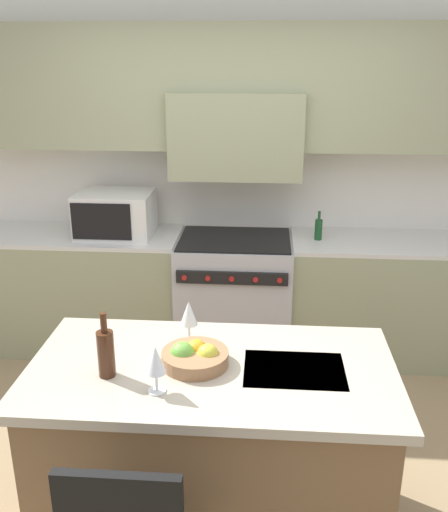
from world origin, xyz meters
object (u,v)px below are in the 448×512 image
wine_bottle (106,352)px  range_stove (234,296)px  wine_glass_far (189,314)px  microwave (115,214)px  fruit_bowl (194,356)px  oil_bottle_on_counter (318,229)px  wine_glass_near (156,361)px

wine_bottle → range_stove: bearing=76.9°
wine_bottle → wine_glass_far: 0.45m
microwave → wine_glass_far: bearing=-64.3°
fruit_bowl → oil_bottle_on_counter: size_ratio=1.40×
microwave → oil_bottle_on_counter: bearing=-0.1°
range_stove → oil_bottle_on_counter: oil_bottle_on_counter is taller
microwave → wine_glass_far: (0.76, -1.58, -0.04)m
wine_glass_near → range_stove: bearing=84.2°
wine_glass_near → wine_glass_far: 0.44m
wine_glass_near → oil_bottle_on_counter: bearing=68.1°
wine_glass_far → fruit_bowl: bearing=-76.2°
range_stove → wine_glass_near: size_ratio=4.40×
oil_bottle_on_counter → wine_bottle: bearing=-118.7°
microwave → fruit_bowl: bearing=-65.6°
wine_bottle → wine_glass_near: (0.23, -0.11, 0.03)m
microwave → wine_glass_far: microwave is taller
microwave → wine_glass_near: size_ratio=2.63×
range_stove → wine_glass_far: (-0.13, -1.56, 0.59)m
wine_glass_far → wine_glass_near: bearing=-99.7°
wine_glass_near → wine_glass_far: (0.07, 0.44, 0.00)m
wine_glass_far → oil_bottle_on_counter: bearing=65.0°
wine_glass_far → oil_bottle_on_counter: oil_bottle_on_counter is taller
microwave → fruit_bowl: (0.81, -1.79, -0.14)m
microwave → oil_bottle_on_counter: size_ratio=2.58×
wine_bottle → fruit_bowl: size_ratio=0.99×
range_stove → wine_glass_far: 1.67m
range_stove → oil_bottle_on_counter: (0.61, 0.02, 0.54)m
range_stove → fruit_bowl: (-0.08, -1.77, 0.48)m
wine_bottle → wine_glass_far: size_ratio=1.41×
wine_bottle → fruit_bowl: 0.39m
microwave → wine_bottle: size_ratio=1.86×
wine_bottle → oil_bottle_on_counter: (1.04, 1.91, -0.01)m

